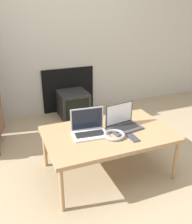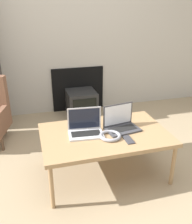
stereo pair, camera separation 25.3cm
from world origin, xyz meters
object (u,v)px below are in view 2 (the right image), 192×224
at_px(tv, 82,103).
at_px(laptop_right, 121,123).
at_px(phone, 128,140).
at_px(headphones, 110,136).
at_px(laptop_left, 85,128).

bearing_deg(tv, laptop_right, -87.08).
bearing_deg(phone, tv, 92.06).
bearing_deg(headphones, tv, 87.06).
xyz_separation_m(laptop_left, phone, (0.33, -0.23, -0.05)).
distance_m(laptop_left, laptop_right, 0.35).
xyz_separation_m(laptop_left, laptop_right, (0.35, -0.00, 0.00)).
bearing_deg(phone, laptop_left, 145.58).
distance_m(phone, tv, 1.66).
relative_size(laptop_left, tv, 0.76).
distance_m(laptop_left, headphones, 0.24).
height_order(laptop_left, headphones, laptop_left).
bearing_deg(laptop_left, phone, -28.95).
bearing_deg(headphones, laptop_left, 144.69).
bearing_deg(laptop_right, tv, 83.79).
height_order(laptop_left, tv, laptop_left).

